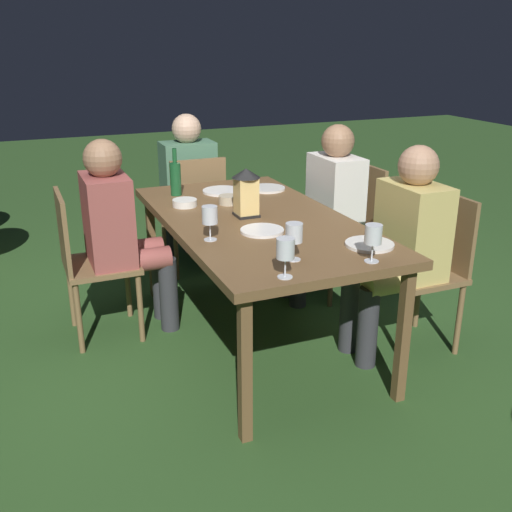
{
  "coord_description": "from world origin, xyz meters",
  "views": [
    {
      "loc": [
        -2.86,
        1.19,
        1.67
      ],
      "look_at": [
        0.0,
        0.0,
        0.52
      ],
      "focal_mm": 41.71,
      "sensor_mm": 36.0,
      "label": 1
    }
  ],
  "objects_px": {
    "chair_head_far": "(195,209)",
    "wine_glass_d": "(294,235)",
    "wine_glass_b": "(373,236)",
    "chair_side_right_b": "(88,258)",
    "lantern_centerpiece": "(246,190)",
    "green_bottle_on_table": "(176,178)",
    "bowl_olives": "(228,199)",
    "person_in_cream": "(326,205)",
    "plate_a": "(267,188)",
    "chair_side_left_b": "(351,223)",
    "person_in_rust": "(120,229)",
    "person_in_green": "(186,183)",
    "plate_c": "(222,191)",
    "wine_glass_a": "(285,250)",
    "plate_d": "(262,231)",
    "wine_glass_c": "(210,217)",
    "person_in_mustard": "(401,242)",
    "chair_side_left_a": "(428,264)",
    "dining_table": "(256,227)",
    "plate_b": "(369,244)",
    "bowl_bread": "(185,203)"
  },
  "relations": [
    {
      "from": "chair_side_left_b",
      "to": "green_bottle_on_table",
      "type": "xyz_separation_m",
      "value": [
        0.24,
        1.13,
        0.36
      ]
    },
    {
      "from": "chair_side_left_b",
      "to": "wine_glass_b",
      "type": "bearing_deg",
      "value": 151.87
    },
    {
      "from": "wine_glass_a",
      "to": "wine_glass_d",
      "type": "distance_m",
      "value": 0.21
    },
    {
      "from": "person_in_rust",
      "to": "plate_b",
      "type": "bearing_deg",
      "value": -136.5
    },
    {
      "from": "chair_head_far",
      "to": "green_bottle_on_table",
      "type": "bearing_deg",
      "value": 152.33
    },
    {
      "from": "person_in_rust",
      "to": "chair_head_far",
      "type": "distance_m",
      "value": 1.01
    },
    {
      "from": "person_in_rust",
      "to": "plate_c",
      "type": "xyz_separation_m",
      "value": [
        0.2,
        -0.69,
        0.11
      ]
    },
    {
      "from": "bowl_olives",
      "to": "plate_c",
      "type": "bearing_deg",
      "value": -12.17
    },
    {
      "from": "person_in_rust",
      "to": "bowl_olives",
      "type": "relative_size",
      "value": 9.98
    },
    {
      "from": "person_in_cream",
      "to": "plate_d",
      "type": "height_order",
      "value": "person_in_cream"
    },
    {
      "from": "plate_d",
      "to": "wine_glass_d",
      "type": "bearing_deg",
      "value": 176.07
    },
    {
      "from": "person_in_mustard",
      "to": "wine_glass_b",
      "type": "xyz_separation_m",
      "value": [
        -0.4,
        0.46,
        0.22
      ]
    },
    {
      "from": "person_in_cream",
      "to": "person_in_mustard",
      "type": "relative_size",
      "value": 1.0
    },
    {
      "from": "plate_a",
      "to": "bowl_olives",
      "type": "xyz_separation_m",
      "value": [
        -0.23,
        0.35,
        0.02
      ]
    },
    {
      "from": "green_bottle_on_table",
      "to": "bowl_olives",
      "type": "distance_m",
      "value": 0.4
    },
    {
      "from": "bowl_bread",
      "to": "plate_c",
      "type": "bearing_deg",
      "value": -53.9
    },
    {
      "from": "chair_side_left_b",
      "to": "plate_a",
      "type": "distance_m",
      "value": 0.63
    },
    {
      "from": "chair_head_far",
      "to": "wine_glass_d",
      "type": "relative_size",
      "value": 5.15
    },
    {
      "from": "person_in_green",
      "to": "lantern_centerpiece",
      "type": "height_order",
      "value": "person_in_green"
    },
    {
      "from": "bowl_olives",
      "to": "wine_glass_b",
      "type": "bearing_deg",
      "value": -167.58
    },
    {
      "from": "green_bottle_on_table",
      "to": "wine_glass_b",
      "type": "relative_size",
      "value": 1.72
    },
    {
      "from": "chair_head_far",
      "to": "wine_glass_c",
      "type": "xyz_separation_m",
      "value": [
        -1.41,
        0.35,
        0.37
      ]
    },
    {
      "from": "lantern_centerpiece",
      "to": "wine_glass_a",
      "type": "height_order",
      "value": "lantern_centerpiece"
    },
    {
      "from": "person_in_mustard",
      "to": "plate_a",
      "type": "bearing_deg",
      "value": 20.33
    },
    {
      "from": "lantern_centerpiece",
      "to": "plate_c",
      "type": "height_order",
      "value": "lantern_centerpiece"
    },
    {
      "from": "chair_side_left_b",
      "to": "plate_a",
      "type": "relative_size",
      "value": 3.74
    },
    {
      "from": "chair_head_far",
      "to": "plate_c",
      "type": "xyz_separation_m",
      "value": [
        -0.55,
        -0.02,
        0.26
      ]
    },
    {
      "from": "chair_side_left_b",
      "to": "dining_table",
      "type": "bearing_deg",
      "value": 115.33
    },
    {
      "from": "chair_side_left_a",
      "to": "plate_a",
      "type": "height_order",
      "value": "chair_side_left_a"
    },
    {
      "from": "wine_glass_a",
      "to": "bowl_olives",
      "type": "height_order",
      "value": "wine_glass_a"
    },
    {
      "from": "wine_glass_b",
      "to": "wine_glass_d",
      "type": "relative_size",
      "value": 1.0
    },
    {
      "from": "person_in_rust",
      "to": "wine_glass_a",
      "type": "distance_m",
      "value": 1.33
    },
    {
      "from": "chair_head_far",
      "to": "plate_c",
      "type": "bearing_deg",
      "value": -177.83
    },
    {
      "from": "chair_side_left_b",
      "to": "person_in_cream",
      "type": "relative_size",
      "value": 0.76
    },
    {
      "from": "dining_table",
      "to": "chair_side_right_b",
      "type": "bearing_deg",
      "value": 64.67
    },
    {
      "from": "wine_glass_d",
      "to": "plate_c",
      "type": "bearing_deg",
      "value": -5.27
    },
    {
      "from": "plate_c",
      "to": "plate_d",
      "type": "xyz_separation_m",
      "value": [
        -0.84,
        0.09,
        0.0
      ]
    },
    {
      "from": "wine_glass_d",
      "to": "plate_b",
      "type": "height_order",
      "value": "wine_glass_d"
    },
    {
      "from": "chair_side_right_b",
      "to": "lantern_centerpiece",
      "type": "bearing_deg",
      "value": -113.31
    },
    {
      "from": "chair_side_right_b",
      "to": "green_bottle_on_table",
      "type": "height_order",
      "value": "green_bottle_on_table"
    },
    {
      "from": "chair_side_left_a",
      "to": "bowl_bread",
      "type": "xyz_separation_m",
      "value": [
        0.79,
        1.15,
        0.27
      ]
    },
    {
      "from": "person_in_rust",
      "to": "person_in_green",
      "type": "bearing_deg",
      "value": -35.26
    },
    {
      "from": "person_in_cream",
      "to": "plate_a",
      "type": "xyz_separation_m",
      "value": [
        0.15,
        0.36,
        0.11
      ]
    },
    {
      "from": "person_in_rust",
      "to": "wine_glass_a",
      "type": "height_order",
      "value": "person_in_rust"
    },
    {
      "from": "chair_side_right_b",
      "to": "wine_glass_d",
      "type": "relative_size",
      "value": 5.15
    },
    {
      "from": "green_bottle_on_table",
      "to": "plate_a",
      "type": "distance_m",
      "value": 0.59
    },
    {
      "from": "person_in_mustard",
      "to": "chair_side_left_b",
      "type": "bearing_deg",
      "value": -13.48
    },
    {
      "from": "wine_glass_c",
      "to": "chair_head_far",
      "type": "bearing_deg",
      "value": -13.83
    },
    {
      "from": "plate_a",
      "to": "wine_glass_c",
      "type": "bearing_deg",
      "value": 141.07
    },
    {
      "from": "person_in_green",
      "to": "wine_glass_a",
      "type": "bearing_deg",
      "value": 174.31
    }
  ]
}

